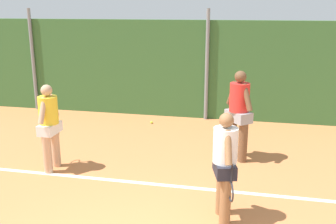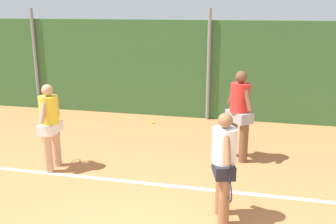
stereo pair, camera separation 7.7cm
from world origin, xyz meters
The scene contains 9 objects.
ground_plane centered at (0.00, 2.05, 0.00)m, with size 27.81×27.81×0.00m, color #C67542.
hedge_fence_backdrop centered at (0.00, 6.96, 1.36)m, with size 18.08×0.25×2.71m, color #386633.
fence_post_left centered at (-5.21, 6.79, 1.51)m, with size 0.10×0.10×3.01m, color gray.
fence_post_center centered at (0.00, 6.79, 1.51)m, with size 0.10×0.10×3.01m, color gray.
court_baseline_paint centered at (0.00, 2.46, 0.00)m, with size 13.21×0.10×0.01m, color white.
player_foreground_near centered at (0.88, 1.56, 0.91)m, with size 0.39×0.74×1.63m.
player_midcourt centered at (-2.48, 2.70, 0.93)m, with size 0.36×0.78×1.67m.
player_backcourt_far centered at (0.98, 4.01, 1.03)m, with size 0.59×0.61×1.84m.
tennis_ball_2 centered at (-1.37, 6.03, 0.03)m, with size 0.07×0.07×0.07m, color #CCDB33.
Camera 2 is at (1.25, -3.58, 3.04)m, focal length 41.14 mm.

